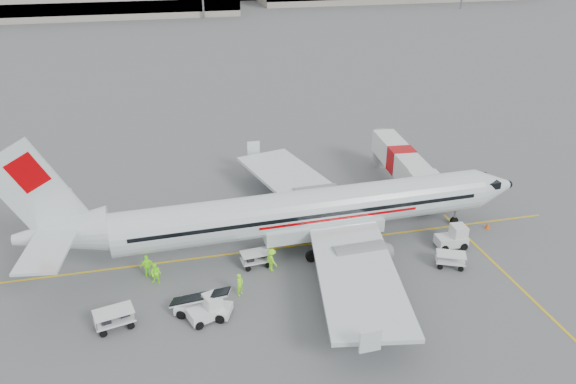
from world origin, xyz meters
name	(u,v)px	position (x,y,z in m)	size (l,w,h in m)	color
ground	(294,246)	(0.00, 0.00, 0.00)	(360.00, 360.00, 0.00)	#56595B
stripe_lead	(294,246)	(0.00, 0.00, 0.01)	(44.00, 0.20, 0.01)	yellow
stripe_cross	(511,279)	(14.00, -8.00, 0.01)	(0.20, 20.00, 0.01)	yellow
terminal_west	(27,0)	(-40.00, 130.00, 4.50)	(110.00, 22.00, 9.00)	gray
aircraft	(308,184)	(1.03, -0.11, 5.30)	(38.44, 30.13, 10.60)	silver
jet_bridge	(400,169)	(12.41, 8.10, 1.99)	(2.84, 15.17, 3.98)	silver
belt_loader	(203,298)	(-7.75, -6.84, 1.29)	(4.77, 1.79, 2.58)	silver
tug_fore	(452,237)	(11.92, -2.97, 0.91)	(2.36, 1.35, 1.82)	silver
tug_mid	(354,319)	(1.18, -10.58, 0.79)	(2.05, 1.17, 1.58)	silver
tug_aft	(206,309)	(-7.67, -7.48, 0.85)	(2.20, 1.26, 1.70)	silver
cart_loaded_a	(256,259)	(-3.41, -2.00, 0.57)	(2.18, 1.29, 1.14)	silver
cart_loaded_b	(115,319)	(-13.30, -6.85, 0.63)	(2.41, 1.42, 1.26)	silver
cart_empty_a	(373,296)	(3.35, -8.31, 0.55)	(2.11, 1.25, 1.10)	silver
cart_empty_b	(450,260)	(10.53, -5.48, 0.55)	(2.11, 1.25, 1.10)	silver
cone_nose	(488,225)	(16.36, -1.00, 0.30)	(0.37, 0.37, 0.60)	#F1550F
cone_port	(268,173)	(0.75, 13.81, 0.32)	(0.39, 0.39, 0.63)	#F1550F
cone_stbd	(342,322)	(0.59, -10.11, 0.30)	(0.36, 0.36, 0.59)	#F1550F
crew_a	(240,284)	(-5.12, -5.29, 0.82)	(0.60, 0.39, 1.64)	#8CFD1A
crew_b	(156,274)	(-10.64, -2.60, 0.81)	(0.78, 0.61, 1.61)	#8CFD1A
crew_c	(272,260)	(-2.40, -2.87, 0.88)	(1.14, 0.66, 1.77)	#8CFD1A
crew_d	(147,266)	(-11.20, -1.50, 0.84)	(0.99, 0.41, 1.69)	#8CFD1A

